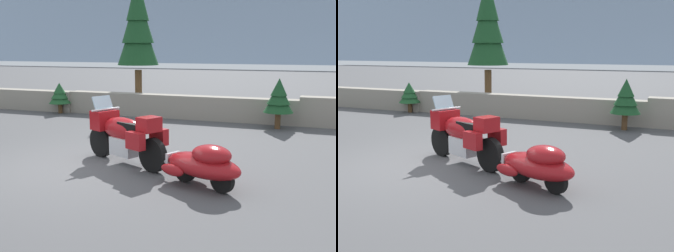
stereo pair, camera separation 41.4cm
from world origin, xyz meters
The scene contains 8 objects.
ground_plane centered at (0.00, 0.00, 0.00)m, with size 80.00×80.00×0.00m, color #4C4C4F.
stone_guard_wall centered at (0.32, 6.45, 0.41)m, with size 24.00×0.62×0.89m.
distant_ridgeline centered at (0.00, 96.43, 8.00)m, with size 240.00×80.00×16.00m, color #7F93AD.
touring_motorcycle centered at (0.95, 0.69, 0.62)m, with size 2.15×1.31×1.33m.
car_shaped_trailer centered at (2.84, -0.18, 0.41)m, with size 2.15×1.26×0.76m.
pine_tree_tall centered at (-2.28, 8.49, 3.21)m, with size 1.62×1.62×5.13m.
pine_sapling_near centered at (3.45, 5.68, 0.92)m, with size 0.86×0.86×1.48m.
pine_sapling_farther centered at (-4.29, 6.03, 0.69)m, with size 0.79×0.79×1.10m.
Camera 2 is at (5.05, -6.62, 2.32)m, focal length 44.94 mm.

